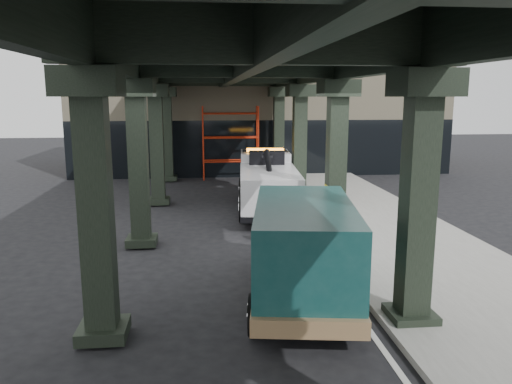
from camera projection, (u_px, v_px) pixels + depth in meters
ground at (260, 264)px, 13.66m from camera, size 90.00×90.00×0.00m
sidewalk at (391, 236)px, 16.06m from camera, size 5.00×40.00×0.15m
lane_stripe at (306, 241)px, 15.78m from camera, size 0.12×38.00×0.01m
viaduct at (239, 63)px, 14.54m from camera, size 7.40×32.00×6.40m
building at (256, 104)px, 32.65m from camera, size 22.00×10.00×8.00m
scaffolding at (230, 141)px, 27.57m from camera, size 3.08×0.88×4.00m
tow_truck at (267, 181)px, 19.99m from camera, size 2.64×7.60×2.45m
towed_van at (303, 247)px, 11.06m from camera, size 2.92×5.83×2.27m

